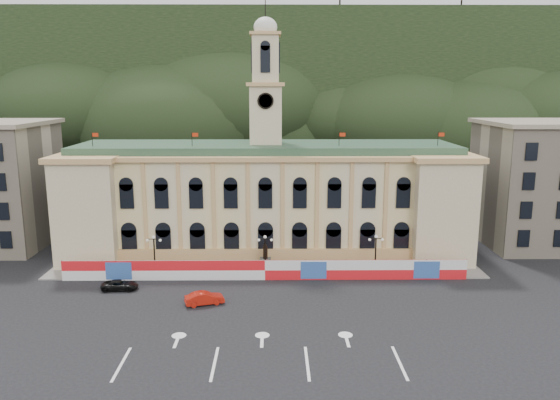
{
  "coord_description": "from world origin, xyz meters",
  "views": [
    {
      "loc": [
        1.23,
        -49.2,
        23.23
      ],
      "look_at": [
        1.88,
        18.0,
        9.48
      ],
      "focal_mm": 35.0,
      "sensor_mm": 36.0,
      "label": 1
    }
  ],
  "objects_px": {
    "lamp_center": "(265,251)",
    "black_suv": "(120,285)",
    "red_sedan": "(205,298)",
    "statue": "(265,263)"
  },
  "relations": [
    {
      "from": "lamp_center",
      "to": "red_sedan",
      "type": "relative_size",
      "value": 1.14
    },
    {
      "from": "red_sedan",
      "to": "black_suv",
      "type": "relative_size",
      "value": 1.04
    },
    {
      "from": "lamp_center",
      "to": "black_suv",
      "type": "height_order",
      "value": "lamp_center"
    },
    {
      "from": "statue",
      "to": "lamp_center",
      "type": "height_order",
      "value": "lamp_center"
    },
    {
      "from": "red_sedan",
      "to": "lamp_center",
      "type": "bearing_deg",
      "value": -50.94
    },
    {
      "from": "lamp_center",
      "to": "red_sedan",
      "type": "bearing_deg",
      "value": -123.58
    },
    {
      "from": "statue",
      "to": "red_sedan",
      "type": "height_order",
      "value": "statue"
    },
    {
      "from": "statue",
      "to": "red_sedan",
      "type": "distance_m",
      "value": 12.61
    },
    {
      "from": "red_sedan",
      "to": "black_suv",
      "type": "distance_m",
      "value": 11.43
    },
    {
      "from": "statue",
      "to": "red_sedan",
      "type": "xyz_separation_m",
      "value": [
        -6.5,
        -10.79,
        -0.48
      ]
    }
  ]
}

